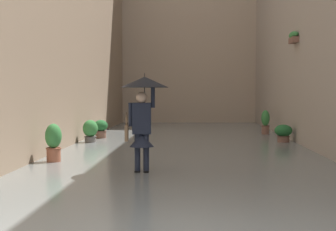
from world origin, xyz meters
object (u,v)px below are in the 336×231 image
person_wading (143,104)px  potted_plant_far_right (101,129)px  potted_plant_mid_right (53,143)px  potted_plant_mid_left (283,133)px  potted_plant_far_left (265,122)px  potted_plant_near_right (90,131)px

person_wading → potted_plant_far_right: size_ratio=2.93×
potted_plant_far_right → person_wading: bearing=107.5°
potted_plant_mid_right → potted_plant_mid_left: size_ratio=1.51×
potted_plant_mid_left → person_wading: bearing=56.6°
potted_plant_far_left → potted_plant_mid_left: potted_plant_far_left is taller
potted_plant_near_right → potted_plant_mid_left: (-6.31, -0.39, -0.07)m
potted_plant_mid_right → potted_plant_far_right: bearing=-90.2°
person_wading → potted_plant_mid_right: bearing=-30.5°
person_wading → potted_plant_mid_left: 7.35m
potted_plant_far_right → potted_plant_mid_left: bearing=170.5°
person_wading → potted_plant_far_left: bearing=-113.2°
person_wading → potted_plant_mid_right: 2.79m
person_wading → potted_plant_mid_left: person_wading is taller
person_wading → potted_plant_far_right: person_wading is taller
potted_plant_near_right → potted_plant_mid_right: (-0.05, 4.35, 0.08)m
potted_plant_far_left → potted_plant_mid_right: potted_plant_far_left is taller
potted_plant_mid_left → potted_plant_mid_right: bearing=37.1°
person_wading → potted_plant_mid_left: bearing=-123.4°
person_wading → potted_plant_mid_right: size_ratio=2.16×
potted_plant_near_right → potted_plant_mid_right: bearing=90.6°
person_wading → potted_plant_far_right: bearing=-72.5°
person_wading → potted_plant_mid_left: (-4.00, -6.07, -1.10)m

